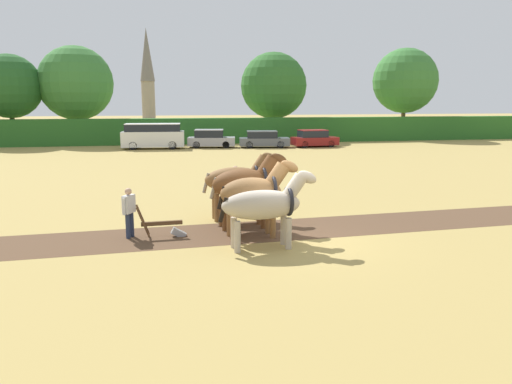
# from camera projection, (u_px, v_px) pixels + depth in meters

# --- Properties ---
(ground_plane) EXTENTS (240.00, 240.00, 0.00)m
(ground_plane) POSITION_uv_depth(u_px,v_px,m) (295.00, 240.00, 15.03)
(ground_plane) COLOR #A88E4C
(plowed_furrow_strip) EXTENTS (32.47, 4.40, 0.01)m
(plowed_furrow_strip) POSITION_uv_depth(u_px,v_px,m) (87.00, 242.00, 14.79)
(plowed_furrow_strip) COLOR brown
(plowed_furrow_strip) RESTS_ON ground
(hedgerow) EXTENTS (69.83, 1.40, 2.41)m
(hedgerow) POSITION_uv_depth(u_px,v_px,m) (201.00, 131.00, 47.59)
(hedgerow) COLOR #286023
(hedgerow) RESTS_ON ground
(tree_left) EXTENTS (5.86, 5.86, 8.30)m
(tree_left) POSITION_uv_depth(u_px,v_px,m) (9.00, 86.00, 45.80)
(tree_left) COLOR #423323
(tree_left) RESTS_ON ground
(tree_center_left) EXTENTS (7.08, 7.08, 9.25)m
(tree_center_left) POSITION_uv_depth(u_px,v_px,m) (76.00, 83.00, 47.93)
(tree_center_left) COLOR #423323
(tree_center_left) RESTS_ON ground
(tree_center) EXTENTS (6.85, 6.85, 9.01)m
(tree_center) POSITION_uv_depth(u_px,v_px,m) (274.00, 86.00, 51.88)
(tree_center) COLOR #4C3823
(tree_center) RESTS_ON ground
(tree_center_right) EXTENTS (6.93, 6.93, 9.62)m
(tree_center_right) POSITION_uv_depth(u_px,v_px,m) (405.00, 81.00, 53.87)
(tree_center_right) COLOR brown
(tree_center_right) RESTS_ON ground
(church_spire) EXTENTS (2.46, 2.46, 15.96)m
(church_spire) POSITION_uv_depth(u_px,v_px,m) (147.00, 74.00, 84.35)
(church_spire) COLOR gray
(church_spire) RESTS_ON ground
(draft_horse_lead_left) EXTENTS (2.92, 1.00, 2.27)m
(draft_horse_lead_left) POSITION_uv_depth(u_px,v_px,m) (265.00, 205.00, 14.01)
(draft_horse_lead_left) COLOR #B2A38E
(draft_horse_lead_left) RESTS_ON ground
(draft_horse_lead_right) EXTENTS (2.61, 1.11, 2.43)m
(draft_horse_lead_right) POSITION_uv_depth(u_px,v_px,m) (255.00, 193.00, 15.14)
(draft_horse_lead_right) COLOR brown
(draft_horse_lead_right) RESTS_ON ground
(draft_horse_trail_left) EXTENTS (2.67, 1.14, 2.51)m
(draft_horse_trail_left) POSITION_uv_depth(u_px,v_px,m) (246.00, 184.00, 16.29)
(draft_horse_trail_left) COLOR brown
(draft_horse_trail_left) RESTS_ON ground
(draft_horse_trail_right) EXTENTS (2.77, 1.01, 2.41)m
(draft_horse_trail_right) POSITION_uv_depth(u_px,v_px,m) (238.00, 180.00, 17.46)
(draft_horse_trail_right) COLOR brown
(draft_horse_trail_right) RESTS_ON ground
(plow) EXTENTS (1.52, 0.48, 1.13)m
(plow) POSITION_uv_depth(u_px,v_px,m) (166.00, 227.00, 15.29)
(plow) COLOR #4C331E
(plow) RESTS_ON ground
(farmer_at_plow) EXTENTS (0.40, 0.56, 1.54)m
(farmer_at_plow) POSITION_uv_depth(u_px,v_px,m) (129.00, 209.00, 15.15)
(farmer_at_plow) COLOR #28334C
(farmer_at_plow) RESTS_ON ground
(farmer_beside_team) EXTENTS (0.32, 0.64, 1.65)m
(farmer_beside_team) POSITION_uv_depth(u_px,v_px,m) (235.00, 184.00, 19.34)
(farmer_beside_team) COLOR #28334C
(farmer_beside_team) RESTS_ON ground
(parked_van) EXTENTS (5.35, 2.30, 2.15)m
(parked_van) POSITION_uv_depth(u_px,v_px,m) (153.00, 136.00, 42.61)
(parked_van) COLOR silver
(parked_van) RESTS_ON ground
(parked_car_left) EXTENTS (4.32, 2.37, 1.58)m
(parked_car_left) POSITION_uv_depth(u_px,v_px,m) (211.00, 139.00, 43.79)
(parked_car_left) COLOR #9E9EA8
(parked_car_left) RESTS_ON ground
(parked_car_center_left) EXTENTS (4.57, 2.39, 1.45)m
(parked_car_center_left) POSITION_uv_depth(u_px,v_px,m) (264.00, 139.00, 43.89)
(parked_car_center_left) COLOR #565B66
(parked_car_center_left) RESTS_ON ground
(parked_car_center) EXTENTS (4.12, 2.04, 1.52)m
(parked_car_center) POSITION_uv_depth(u_px,v_px,m) (314.00, 139.00, 44.42)
(parked_car_center) COLOR maroon
(parked_car_center) RESTS_ON ground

